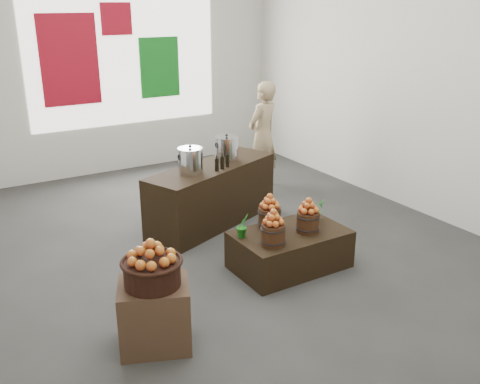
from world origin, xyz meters
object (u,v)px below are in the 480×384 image
wicker_basket (152,273)px  counter (212,195)px  crate (155,315)px  shopper (263,135)px  stock_pot_left (191,161)px  display_table (290,249)px  stock_pot_center (227,149)px

wicker_basket → counter: size_ratio=0.24×
crate → counter: 2.68m
crate → shopper: shopper is taller
shopper → stock_pot_left: bearing=9.1°
counter → stock_pot_left: 0.67m
display_table → shopper: 2.81m
counter → shopper: shopper is taller
crate → counter: bearing=51.3°
crate → stock_pot_center: 3.02m
stock_pot_left → shopper: shopper is taller
crate → counter: counter is taller
crate → display_table: crate is taller
crate → display_table: 1.90m
counter → stock_pot_center: bearing=-0.0°
crate → wicker_basket: bearing=0.0°
crate → shopper: 4.31m
stock_pot_left → shopper: bearing=31.1°
crate → shopper: size_ratio=0.35×
crate → stock_pot_center: (1.96, 2.20, 0.65)m
stock_pot_center → shopper: shopper is taller
counter → shopper: (1.38, 0.91, 0.43)m
counter → stock_pot_left: size_ratio=6.47×
wicker_basket → stock_pot_left: (1.31, 1.94, 0.25)m
counter → stock_pot_center: size_ratio=6.47×
display_table → stock_pot_center: size_ratio=4.08×
crate → wicker_basket: 0.40m
stock_pot_left → stock_pot_center: same height
display_table → shopper: bearing=62.6°
crate → counter: size_ratio=0.30×
counter → wicker_basket: bearing=-150.4°
counter → stock_pot_center: 0.63m
wicker_basket → display_table: bearing=17.2°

